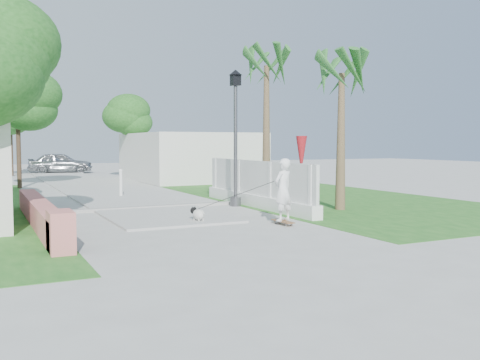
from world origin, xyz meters
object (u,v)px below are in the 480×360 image
skateboarder (242,195)px  parked_car (61,163)px  street_lamp (236,132)px  dog (198,214)px  patio_umbrella (301,155)px  bollard (121,182)px

skateboarder → parked_car: (-1.03, 25.82, -0.02)m
street_lamp → dog: 4.35m
street_lamp → dog: size_ratio=7.50×
patio_umbrella → parked_car: (-4.43, 23.32, -0.97)m
dog → parked_car: 25.17m
patio_umbrella → bollard: bearing=129.9°
patio_umbrella → skateboarder: patio_umbrella is taller
street_lamp → bollard: bearing=121.0°
street_lamp → parked_car: (-2.53, 22.32, -1.71)m
skateboarder → dog: 1.27m
street_lamp → patio_umbrella: size_ratio=1.93×
street_lamp → dog: (-2.46, -2.84, -2.20)m
parked_car → dog: bearing=-169.5°
bollard → parked_car: (0.17, 17.82, 0.13)m
skateboarder → parked_car: bearing=-108.7°
skateboarder → parked_car: skateboarder is taller
bollard → patio_umbrella: (4.60, -5.50, 1.10)m
bollard → skateboarder: skateboarder is taller
street_lamp → dog: bearing=-130.9°
street_lamp → parked_car: bearing=96.5°
street_lamp → parked_car: size_ratio=1.06×
street_lamp → skateboarder: size_ratio=2.08×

